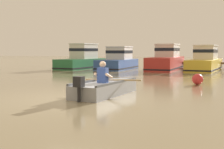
% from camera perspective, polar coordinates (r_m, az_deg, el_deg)
% --- Properties ---
extents(ground_plane, '(120.00, 120.00, 0.00)m').
position_cam_1_polar(ground_plane, '(9.82, -8.13, -4.54)').
color(ground_plane, '#7A6B4C').
extents(rowboat_with_person, '(1.98, 3.73, 1.19)m').
position_cam_1_polar(rowboat_with_person, '(10.52, -1.20, -2.49)').
color(rowboat_with_person, gray).
rests_on(rowboat_with_person, ground).
extents(moored_boat_green, '(2.71, 5.49, 2.14)m').
position_cam_1_polar(moored_boat_green, '(25.55, -5.74, 2.90)').
color(moored_boat_green, '#287042').
rests_on(moored_boat_green, ground).
extents(moored_boat_blue, '(2.36, 5.15, 1.88)m').
position_cam_1_polar(moored_boat_blue, '(24.76, 1.20, 2.65)').
color(moored_boat_blue, '#2D519E').
rests_on(moored_boat_blue, ground).
extents(moored_boat_red, '(2.33, 6.33, 2.06)m').
position_cam_1_polar(moored_boat_red, '(24.31, 10.33, 2.74)').
color(moored_boat_red, '#B72D28').
rests_on(moored_boat_red, ground).
extents(moored_boat_yellow, '(2.70, 5.80, 1.97)m').
position_cam_1_polar(moored_boat_yellow, '(24.10, 17.27, 2.47)').
color(moored_boat_yellow, gold).
rests_on(moored_boat_yellow, ground).
extents(mooring_buoy, '(0.50, 0.50, 0.50)m').
position_cam_1_polar(mooring_buoy, '(14.06, 16.00, -0.88)').
color(mooring_buoy, red).
rests_on(mooring_buoy, ground).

